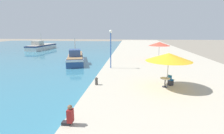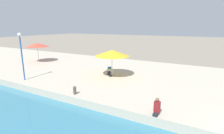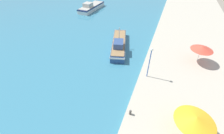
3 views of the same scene
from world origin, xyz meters
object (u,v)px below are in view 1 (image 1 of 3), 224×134
Objects in this scene: cafe_chair_left at (170,82)px; cafe_umbrella_pink at (169,57)px; lamppost at (111,42)px; fishing_boat_near at (75,57)px; cafe_umbrella_white at (159,44)px; fishing_boat_mid at (41,46)px; person_at_quay at (69,116)px; cafe_table at (165,81)px; mooring_bollard at (96,81)px.

cafe_umbrella_pink is at bearing -76.73° from cafe_chair_left.
cafe_umbrella_pink is 8.72m from lamppost.
fishing_boat_near is 3.38× the size of cafe_umbrella_white.
fishing_boat_mid reaches higher than cafe_umbrella_white.
cafe_umbrella_white is (28.21, -18.37, 2.28)m from fishing_boat_mid.
fishing_boat_mid reaches higher than person_at_quay.
lamppost is at bearing -45.67° from fishing_boat_mid.
person_at_quay reaches higher than cafe_table.
cafe_umbrella_pink is 2.26m from cafe_chair_left.
person_at_quay is at bearing -92.64° from lamppost.
cafe_umbrella_pink is 4.45× the size of cafe_table.
cafe_umbrella_pink is at bearing -1.41° from mooring_bollard.
person_at_quay is at bearing -90.99° from mooring_bollard.
lamppost reaches higher than fishing_boat_mid.
cafe_table is 0.75m from cafe_chair_left.
cafe_umbrella_white reaches higher than person_at_quay.
cafe_umbrella_white is 3.99× the size of cafe_table.
cafe_table is at bearing -96.90° from cafe_umbrella_white.
cafe_chair_left is 0.88× the size of person_at_quay.
fishing_boat_mid is 16.62× the size of mooring_bollard.
fishing_boat_near is 13.44m from cafe_umbrella_white.
mooring_bollard is 7.35m from lamppost.
cafe_umbrella_pink is (11.77, -13.72, 2.30)m from fishing_boat_near.
cafe_umbrella_pink is 13.25m from cafe_umbrella_white.
mooring_bollard is (6.02, -13.58, 0.18)m from fishing_boat_near.
cafe_umbrella_white is at bearing 61.07° from mooring_bollard.
cafe_umbrella_white is 15.04m from mooring_bollard.
fishing_boat_mid is 33.74m from cafe_umbrella_white.
cafe_table is 0.18× the size of lamppost.
cafe_table is 1.22× the size of mooring_bollard.
lamppost is (21.51, -24.60, 2.86)m from fishing_boat_mid.
fishing_boat_mid is 11.95× the size of cafe_chair_left.
cafe_table reaches higher than mooring_bollard.
mooring_bollard is (-7.20, -13.02, -2.16)m from cafe_umbrella_white.
fishing_boat_mid is 3.41× the size of cafe_umbrella_white.
fishing_boat_near reaches higher than cafe_chair_left.
fishing_boat_mid is 10.49× the size of person_at_quay.
cafe_chair_left is at bearing 4.09° from mooring_bollard.
fishing_boat_mid is at bearing 130.26° from cafe_table.
cafe_chair_left reaches higher than cafe_table.
fishing_boat_near is 17.92m from cafe_chair_left.
cafe_chair_left is at bearing 54.89° from cafe_umbrella_pink.
cafe_umbrella_pink is at bearing -52.89° from lamppost.
lamppost is at bearing -137.09° from cafe_umbrella_white.
cafe_umbrella_white reaches higher than cafe_chair_left.
mooring_bollard is at bearing -82.20° from fishing_boat_near.
fishing_boat_near is 14.86m from mooring_bollard.
fishing_boat_mid reaches higher than cafe_umbrella_pink.
fishing_boat_near reaches higher than cafe_table.
fishing_boat_mid is 13.59× the size of cafe_table.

